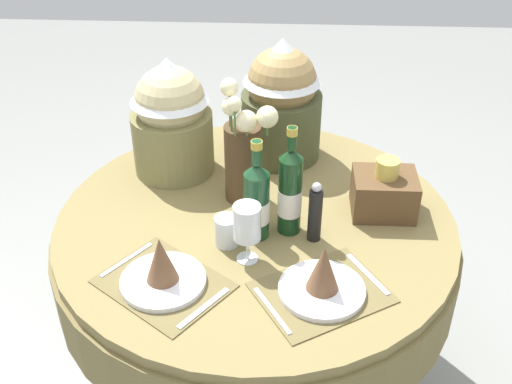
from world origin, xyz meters
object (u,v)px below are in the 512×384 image
(place_setting_right, at_px, (322,280))
(pepper_mill, at_px, (315,213))
(wine_glass_left, at_px, (247,223))
(tumbler_near_right, at_px, (227,231))
(dining_table, at_px, (256,254))
(wine_bottle_left, at_px, (290,191))
(flower_vase, at_px, (243,152))
(woven_basket_side_right, at_px, (384,192))
(gift_tub_back_left, at_px, (171,113))
(place_setting_left, at_px, (162,271))
(wine_bottle_centre, at_px, (257,201))
(gift_tub_back_centre, at_px, (282,96))

(place_setting_right, xyz_separation_m, pepper_mill, (-0.02, 0.24, 0.05))
(wine_glass_left, relative_size, tumbler_near_right, 1.98)
(dining_table, bearing_deg, wine_glass_left, -93.77)
(wine_bottle_left, bearing_deg, flower_vase, 132.31)
(tumbler_near_right, bearing_deg, dining_table, 59.00)
(place_setting_right, relative_size, woven_basket_side_right, 2.12)
(place_setting_right, bearing_deg, wine_bottle_left, 108.19)
(wine_bottle_left, height_order, tumbler_near_right, wine_bottle_left)
(place_setting_right, distance_m, gift_tub_back_left, 0.82)
(place_setting_left, relative_size, tumbler_near_right, 4.48)
(dining_table, xyz_separation_m, wine_glass_left, (-0.01, -0.20, 0.28))
(dining_table, relative_size, wine_bottle_centre, 3.94)
(flower_vase, xyz_separation_m, pepper_mill, (0.23, -0.21, -0.08))
(place_setting_left, relative_size, place_setting_right, 1.01)
(dining_table, distance_m, flower_vase, 0.35)
(gift_tub_back_centre, bearing_deg, pepper_mill, -77.42)
(wine_glass_left, xyz_separation_m, pepper_mill, (0.20, 0.11, -0.04))
(flower_vase, relative_size, pepper_mill, 2.10)
(place_setting_left, distance_m, wine_bottle_left, 0.45)
(wine_bottle_left, relative_size, wine_glass_left, 1.90)
(place_setting_left, xyz_separation_m, wine_glass_left, (0.23, 0.12, 0.08))
(place_setting_right, xyz_separation_m, gift_tub_back_left, (-0.50, 0.62, 0.18))
(place_setting_left, bearing_deg, wine_bottle_left, 37.76)
(wine_bottle_left, distance_m, woven_basket_side_right, 0.33)
(gift_tub_back_left, distance_m, gift_tub_back_centre, 0.39)
(pepper_mill, bearing_deg, wine_bottle_centre, 176.45)
(wine_bottle_left, height_order, pepper_mill, wine_bottle_left)
(flower_vase, relative_size, woven_basket_side_right, 2.13)
(pepper_mill, height_order, woven_basket_side_right, pepper_mill)
(wine_bottle_left, relative_size, gift_tub_back_left, 0.85)
(flower_vase, distance_m, gift_tub_back_centre, 0.32)
(flower_vase, bearing_deg, pepper_mill, -42.24)
(tumbler_near_right, height_order, gift_tub_back_centre, gift_tub_back_centre)
(dining_table, bearing_deg, tumbler_near_right, -121.00)
(wine_bottle_centre, relative_size, gift_tub_back_left, 0.78)
(wine_bottle_left, bearing_deg, wine_glass_left, -128.86)
(gift_tub_back_left, bearing_deg, tumbler_near_right, -61.93)
(wine_bottle_left, height_order, wine_glass_left, wine_bottle_left)
(place_setting_right, distance_m, wine_bottle_centre, 0.33)
(pepper_mill, bearing_deg, tumbler_near_right, -171.67)
(woven_basket_side_right, bearing_deg, pepper_mill, -145.11)
(tumbler_near_right, relative_size, woven_basket_side_right, 0.48)
(flower_vase, distance_m, pepper_mill, 0.32)
(gift_tub_back_left, xyz_separation_m, gift_tub_back_centre, (0.37, 0.12, 0.01))
(wine_bottle_left, relative_size, tumbler_near_right, 3.76)
(place_setting_left, xyz_separation_m, tumbler_near_right, (0.16, 0.19, 0.00))
(tumbler_near_right, bearing_deg, woven_basket_side_right, 21.82)
(wine_bottle_centre, bearing_deg, gift_tub_back_left, 130.09)
(place_setting_left, distance_m, gift_tub_back_centre, 0.82)
(dining_table, height_order, place_setting_left, place_setting_left)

